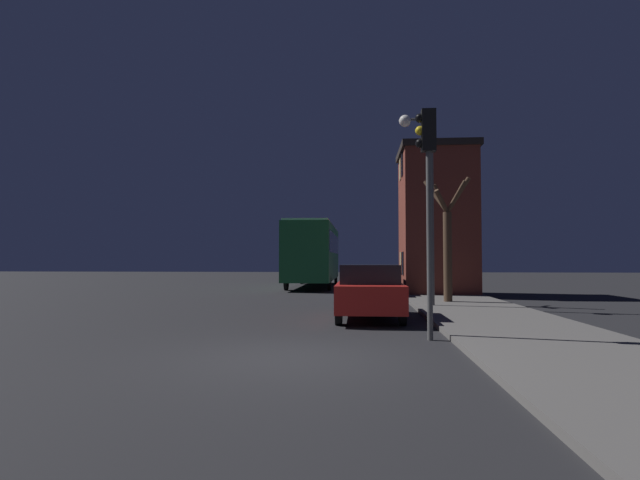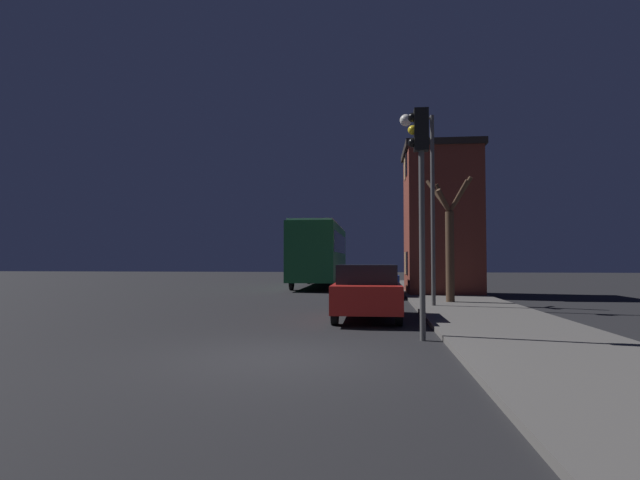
# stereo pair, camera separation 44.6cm
# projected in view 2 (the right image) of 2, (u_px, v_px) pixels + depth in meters

# --- Properties ---
(ground_plane) EXTENTS (120.00, 120.00, 0.00)m
(ground_plane) POSITION_uv_depth(u_px,v_px,m) (281.00, 358.00, 8.57)
(ground_plane) COLOR black
(sidewalk) EXTENTS (3.64, 60.00, 0.12)m
(sidewalk) POSITION_uv_depth(u_px,v_px,m) (575.00, 360.00, 8.06)
(sidewalk) COLOR #514F4C
(sidewalk) RESTS_ON ground
(brick_building) EXTENTS (3.58, 4.23, 7.02)m
(brick_building) POSITION_uv_depth(u_px,v_px,m) (441.00, 219.00, 24.10)
(brick_building) COLOR brown
(brick_building) RESTS_ON sidewalk
(streetlamp) EXTENTS (1.18, 0.42, 6.65)m
(streetlamp) POSITION_uv_depth(u_px,v_px,m) (423.00, 175.00, 17.28)
(streetlamp) COLOR #4C4C4C
(streetlamp) RESTS_ON sidewalk
(traffic_light) EXTENTS (0.43, 0.24, 4.88)m
(traffic_light) POSITION_uv_depth(u_px,v_px,m) (420.00, 175.00, 10.50)
(traffic_light) COLOR #4C4C4C
(traffic_light) RESTS_ON ground
(bare_tree) EXTENTS (1.62, 1.49, 4.71)m
(bare_tree) POSITION_uv_depth(u_px,v_px,m) (450.00, 239.00, 18.65)
(bare_tree) COLOR #473323
(bare_tree) RESTS_ON sidewalk
(bus) EXTENTS (2.59, 11.40, 3.86)m
(bus) POSITION_uv_depth(u_px,v_px,m) (320.00, 250.00, 31.22)
(bus) COLOR #1E6B33
(bus) RESTS_ON ground
(car_near_lane) EXTENTS (1.81, 4.22, 1.55)m
(car_near_lane) POSITION_uv_depth(u_px,v_px,m) (367.00, 291.00, 14.10)
(car_near_lane) COLOR #B21E19
(car_near_lane) RESTS_ON ground
(car_mid_lane) EXTENTS (1.79, 4.26, 1.47)m
(car_mid_lane) POSITION_uv_depth(u_px,v_px,m) (378.00, 279.00, 22.92)
(car_mid_lane) COLOR navy
(car_mid_lane) RESTS_ON ground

